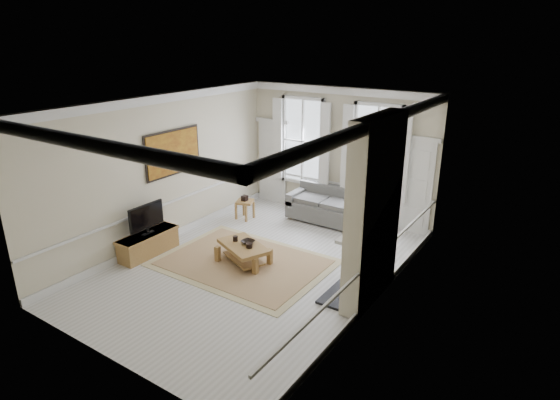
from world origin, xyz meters
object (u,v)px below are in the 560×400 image
Objects in this scene: sofa at (327,207)px; tv_stand at (149,244)px; coffee_table at (243,248)px; side_table at (245,204)px.

sofa is 1.38× the size of tv_stand.
tv_stand is at bearing -134.18° from coffee_table.
side_table is at bearing -149.58° from sofa.
sofa is at bearing 107.85° from coffee_table.
sofa is 3.57× the size of side_table.
tv_stand reaches higher than coffee_table.
side_table is 0.40× the size of coffee_table.
sofa is at bearing 59.56° from tv_stand.
tv_stand is at bearing -99.25° from side_table.
side_table is at bearing 80.75° from tv_stand.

